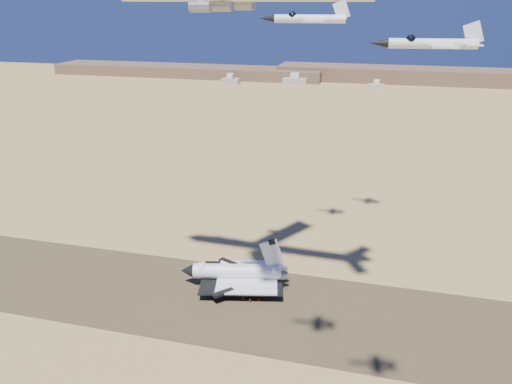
% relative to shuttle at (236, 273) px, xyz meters
% --- Properties ---
extents(ground, '(1200.00, 1200.00, 0.00)m').
position_rel_shuttle_xyz_m(ground, '(-3.68, -11.38, -5.22)').
color(ground, tan).
rests_on(ground, ground).
extents(runway, '(600.00, 50.00, 0.06)m').
position_rel_shuttle_xyz_m(runway, '(-3.68, -11.38, -5.19)').
color(runway, brown).
rests_on(runway, ground).
extents(ridgeline, '(960.00, 90.00, 18.00)m').
position_rel_shuttle_xyz_m(ridgeline, '(61.63, 515.92, 2.41)').
color(ridgeline, brown).
rests_on(ridgeline, ground).
extents(hangars, '(200.50, 29.50, 30.00)m').
position_rel_shuttle_xyz_m(hangars, '(-67.68, 467.05, -0.39)').
color(hangars, '#B0AA9C').
rests_on(hangars, ground).
extents(shuttle, '(39.47, 29.81, 19.41)m').
position_rel_shuttle_xyz_m(shuttle, '(0.00, 0.00, 0.00)').
color(shuttle, white).
rests_on(shuttle, runway).
extents(crew_a, '(0.61, 0.78, 1.88)m').
position_rel_shuttle_xyz_m(crew_a, '(5.10, -9.09, -4.22)').
color(crew_a, red).
rests_on(crew_a, runway).
extents(crew_b, '(0.96, 0.94, 1.75)m').
position_rel_shuttle_xyz_m(crew_b, '(7.87, -9.61, -4.28)').
color(crew_b, red).
rests_on(crew_b, runway).
extents(crew_c, '(0.95, 1.09, 1.67)m').
position_rel_shuttle_xyz_m(crew_c, '(10.78, -8.56, -4.32)').
color(crew_c, red).
rests_on(crew_c, runway).
extents(chase_jet_a, '(15.41, 8.26, 3.84)m').
position_rel_shuttle_xyz_m(chase_jet_a, '(33.19, -64.10, 91.02)').
color(chase_jet_a, white).
extents(chase_jet_b, '(15.17, 8.35, 3.79)m').
position_rel_shuttle_xyz_m(chase_jet_b, '(52.53, -78.21, 88.38)').
color(chase_jet_b, white).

